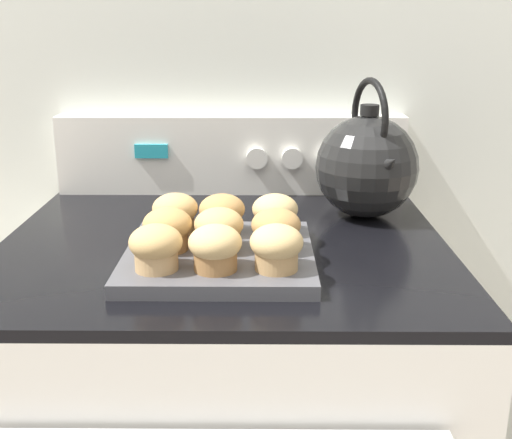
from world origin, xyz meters
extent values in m
cube|color=silver|center=(0.00, 0.74, 1.20)|extent=(8.00, 0.05, 2.40)
cube|color=black|center=(0.00, 0.37, 0.87)|extent=(0.77, 0.69, 0.02)
cube|color=white|center=(0.00, 0.69, 0.97)|extent=(0.75, 0.05, 0.17)
cube|color=teal|center=(-0.17, 0.65, 0.98)|extent=(0.07, 0.01, 0.03)
cylinder|color=white|center=(0.06, 0.65, 0.97)|extent=(0.04, 0.02, 0.04)
cylinder|color=white|center=(0.13, 0.65, 0.97)|extent=(0.04, 0.02, 0.04)
cylinder|color=white|center=(0.21, 0.65, 0.97)|extent=(0.04, 0.02, 0.04)
cylinder|color=white|center=(0.28, 0.65, 0.97)|extent=(0.04, 0.02, 0.04)
cube|color=#4C4C51|center=(0.00, 0.25, 0.89)|extent=(0.29, 0.29, 0.02)
cylinder|color=tan|center=(-0.08, 0.17, 0.92)|extent=(0.06, 0.06, 0.03)
ellipsoid|color=tan|center=(-0.08, 0.17, 0.95)|extent=(0.08, 0.08, 0.05)
cylinder|color=olive|center=(0.00, 0.17, 0.92)|extent=(0.06, 0.06, 0.03)
ellipsoid|color=tan|center=(0.00, 0.17, 0.95)|extent=(0.08, 0.08, 0.05)
cylinder|color=tan|center=(0.09, 0.17, 0.92)|extent=(0.06, 0.06, 0.03)
ellipsoid|color=tan|center=(0.09, 0.17, 0.95)|extent=(0.08, 0.08, 0.05)
cylinder|color=olive|center=(-0.08, 0.25, 0.92)|extent=(0.06, 0.06, 0.03)
ellipsoid|color=tan|center=(-0.08, 0.25, 0.95)|extent=(0.08, 0.08, 0.05)
cylinder|color=tan|center=(0.00, 0.25, 0.92)|extent=(0.06, 0.06, 0.03)
ellipsoid|color=tan|center=(0.00, 0.25, 0.95)|extent=(0.08, 0.08, 0.05)
cylinder|color=#A37A4C|center=(0.09, 0.25, 0.92)|extent=(0.06, 0.06, 0.03)
ellipsoid|color=#B2844C|center=(0.09, 0.25, 0.95)|extent=(0.08, 0.08, 0.05)
cylinder|color=#A37A4C|center=(-0.08, 0.34, 0.92)|extent=(0.06, 0.06, 0.03)
ellipsoid|color=tan|center=(-0.08, 0.34, 0.95)|extent=(0.08, 0.08, 0.05)
cylinder|color=tan|center=(0.00, 0.33, 0.92)|extent=(0.06, 0.06, 0.03)
ellipsoid|color=#B2844C|center=(0.00, 0.33, 0.95)|extent=(0.08, 0.08, 0.05)
cylinder|color=#A37A4C|center=(0.09, 0.34, 0.92)|extent=(0.06, 0.06, 0.03)
ellipsoid|color=tan|center=(0.09, 0.34, 0.95)|extent=(0.08, 0.08, 0.05)
sphere|color=black|center=(0.27, 0.51, 0.98)|extent=(0.20, 0.20, 0.20)
cylinder|color=black|center=(0.27, 0.51, 1.09)|extent=(0.04, 0.04, 0.02)
cone|color=black|center=(0.29, 0.42, 1.00)|extent=(0.06, 0.08, 0.07)
torus|color=black|center=(0.27, 0.51, 1.07)|extent=(0.05, 0.15, 0.15)
camera|label=1|loc=(0.06, -0.69, 1.25)|focal=45.00mm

